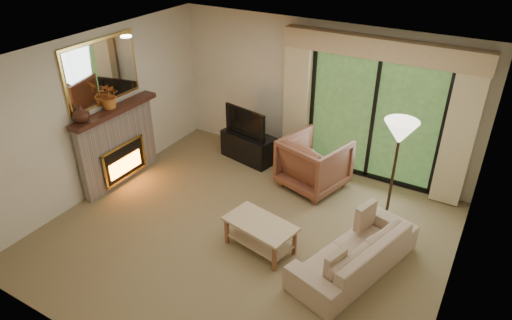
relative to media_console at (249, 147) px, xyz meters
The scene contains 22 objects.
floor 2.26m from the media_console, 60.17° to the right, with size 5.50×5.50×0.00m, color olive.
ceiling 3.25m from the media_console, 60.17° to the right, with size 5.50×5.50×0.00m, color silver.
wall_back 1.62m from the media_console, 26.19° to the left, with size 5.00×5.00×0.00m, color beige.
wall_front 4.71m from the media_console, 75.90° to the right, with size 5.00×5.00×0.00m, color beige.
wall_left 2.75m from the media_console, 129.92° to the right, with size 5.00×5.00×0.00m, color beige.
wall_right 4.46m from the media_console, 26.75° to the right, with size 5.00×5.00×0.00m, color beige.
fireplace 2.35m from the media_console, 130.83° to the right, with size 0.24×1.70×1.37m, color slate, non-canonical shape.
mirror 2.91m from the media_console, 132.38° to the right, with size 0.07×1.45×1.02m, color gold, non-canonical shape.
sliding_door 2.33m from the media_console, 13.28° to the left, with size 2.26×0.10×2.16m, color black, non-canonical shape.
curtain_left 1.28m from the media_console, 26.92° to the left, with size 0.45×0.18×2.35m, color #C5B284.
curtain_right 3.61m from the media_console, ahead, with size 0.45×0.18×2.35m, color #C5B284.
cornice 2.98m from the media_console, 10.96° to the left, with size 3.20×0.24×0.32m, color tan.
media_console is the anchor object (origin of this frame).
tv 0.53m from the media_console, ahead, with size 0.93×0.12×0.53m, color black.
armchair 1.47m from the media_console, 10.27° to the right, with size 0.96×0.98×0.90m, color brown.
sofa 3.30m from the media_console, 34.23° to the right, with size 1.93×0.75×0.56m, color tan.
pillow_near 3.60m from the media_console, 42.18° to the right, with size 0.09×0.34×0.34m, color #4E2D29.
pillow_far 2.97m from the media_console, 26.01° to the right, with size 0.10×0.38×0.38m, color #4E2D29.
coffee_table 2.57m from the media_console, 55.44° to the right, with size 0.98×0.54×0.44m, color tan, non-canonical shape.
floor_lamp 2.98m from the media_console, 14.67° to the right, with size 0.47×0.47×1.74m, color #F1E6C6, non-canonical shape.
vase 3.06m from the media_console, 122.22° to the right, with size 0.25×0.25×0.27m, color #361A12.
branches 2.67m from the media_console, 130.05° to the right, with size 0.38×0.33×0.43m, color #BF6A28.
Camera 1 is at (2.80, -4.50, 4.26)m, focal length 32.00 mm.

